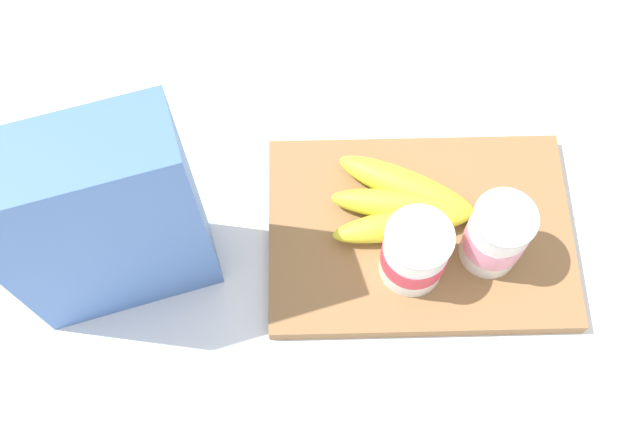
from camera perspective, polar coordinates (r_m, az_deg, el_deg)
The scene contains 6 objects.
ground_plane at distance 0.88m, azimuth 7.32°, elevation -1.69°, with size 2.40×2.40×0.00m, color white.
cutting_board at distance 0.87m, azimuth 7.39°, elevation -1.44°, with size 0.34×0.23×0.02m, color olive.
cereal_box at distance 0.75m, azimuth -15.99°, elevation -0.84°, with size 0.19×0.07×0.28m, color #4770B7.
yogurt_cup_front at distance 0.82m, azimuth 12.95°, elevation -1.60°, with size 0.07×0.07×0.10m.
yogurt_cup_back at distance 0.80m, azimuth 7.05°, elevation -2.91°, with size 0.07×0.07×0.09m.
banana_bunch at distance 0.85m, azimuth 6.32°, elevation 0.62°, with size 0.17×0.13×0.04m.
Camera 1 is at (0.12, 0.32, 0.81)m, focal length 43.10 mm.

